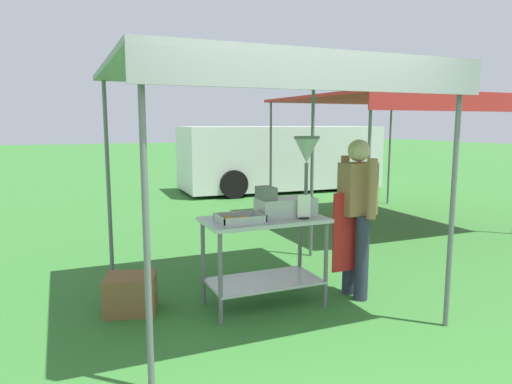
# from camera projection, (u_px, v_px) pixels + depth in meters

# --- Properties ---
(ground_plane) EXTENTS (70.00, 70.00, 0.00)m
(ground_plane) POSITION_uv_depth(u_px,v_px,m) (155.00, 217.00, 8.86)
(ground_plane) COLOR #33702D
(stall_canopy) EXTENTS (2.77, 2.60, 2.27)m
(stall_canopy) POSITION_uv_depth(u_px,v_px,m) (260.00, 77.00, 4.33)
(stall_canopy) COLOR slate
(stall_canopy) RESTS_ON ground
(donut_cart) EXTENTS (1.17, 0.63, 0.87)m
(donut_cart) POSITION_uv_depth(u_px,v_px,m) (264.00, 243.00, 4.47)
(donut_cart) COLOR #B7B7BC
(donut_cart) RESTS_ON ground
(donut_tray) EXTENTS (0.41, 0.32, 0.07)m
(donut_tray) POSITION_uv_depth(u_px,v_px,m) (240.00, 220.00, 4.26)
(donut_tray) COLOR #B7B7BC
(donut_tray) RESTS_ON donut_cart
(donut_fryer) EXTENTS (0.62, 0.28, 0.77)m
(donut_fryer) POSITION_uv_depth(u_px,v_px,m) (291.00, 188.00, 4.50)
(donut_fryer) COLOR #B7B7BC
(donut_fryer) RESTS_ON donut_cart
(menu_sign) EXTENTS (0.13, 0.05, 0.23)m
(menu_sign) POSITION_uv_depth(u_px,v_px,m) (304.00, 209.00, 4.39)
(menu_sign) COLOR black
(menu_sign) RESTS_ON donut_cart
(vendor) EXTENTS (0.45, 0.53, 1.61)m
(vendor) POSITION_uv_depth(u_px,v_px,m) (356.00, 210.00, 4.68)
(vendor) COLOR #2D3347
(vendor) RESTS_ON ground
(supply_crate) EXTENTS (0.55, 0.49, 0.35)m
(supply_crate) POSITION_uv_depth(u_px,v_px,m) (131.00, 294.00, 4.39)
(supply_crate) COLOR brown
(supply_crate) RESTS_ON ground
(van_white) EXTENTS (5.26, 2.26, 1.69)m
(van_white) POSITION_uv_depth(u_px,v_px,m) (280.00, 157.00, 12.42)
(van_white) COLOR white
(van_white) RESTS_ON ground
(neighbour_tent) EXTENTS (3.08, 3.34, 2.22)m
(neighbour_tent) POSITION_uv_depth(u_px,v_px,m) (386.00, 101.00, 8.04)
(neighbour_tent) COLOR slate
(neighbour_tent) RESTS_ON ground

